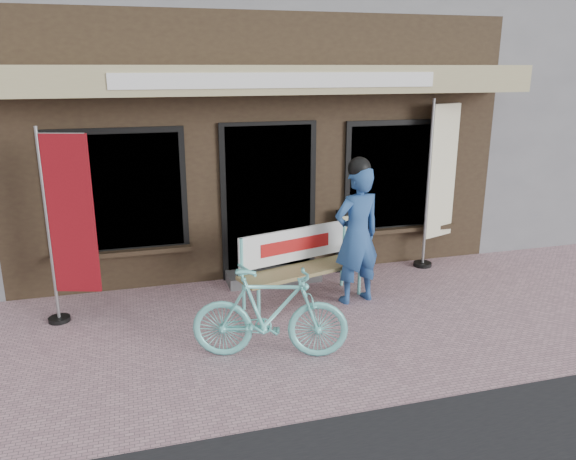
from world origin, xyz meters
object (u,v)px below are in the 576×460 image
object	(u,v)px
bench	(300,260)
bicycle	(270,314)
nobori_cream	(439,181)
menu_stand	(351,240)
nobori_red	(68,226)
person	(357,232)

from	to	relation	value
bench	bicycle	xyz separation A→B (m)	(-0.73, -1.35, -0.06)
nobori_cream	menu_stand	size ratio (longest dim) A/B	2.67
bench	nobori_cream	size ratio (longest dim) A/B	0.71
nobori_red	menu_stand	xyz separation A→B (m)	(3.75, 0.73, -0.71)
bicycle	person	bearing A→B (deg)	-34.47
nobori_red	nobori_cream	bearing A→B (deg)	25.10
bench	nobori_cream	xyz separation A→B (m)	(2.40, 0.78, 0.74)
bicycle	bench	bearing A→B (deg)	-11.29
bench	person	xyz separation A→B (m)	(0.67, -0.24, 0.37)
nobori_cream	nobori_red	bearing A→B (deg)	167.73
bicycle	nobori_red	xyz separation A→B (m)	(-1.99, 1.43, 0.70)
person	menu_stand	bearing A→B (deg)	59.56
person	nobori_red	world-z (taller)	nobori_red
nobori_red	nobori_cream	xyz separation A→B (m)	(5.11, 0.70, 0.10)
person	menu_stand	xyz separation A→B (m)	(0.36, 1.04, -0.44)
person	bicycle	distance (m)	1.85
person	nobori_cream	size ratio (longest dim) A/B	0.75
bench	nobori_cream	bearing A→B (deg)	2.06
bench	nobori_cream	world-z (taller)	nobori_cream
bicycle	nobori_cream	distance (m)	3.87
person	nobori_cream	world-z (taller)	nobori_cream
bicycle	nobori_cream	xyz separation A→B (m)	(3.13, 2.13, 0.80)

